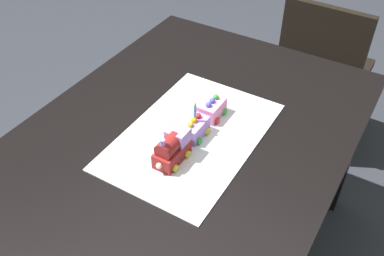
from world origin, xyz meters
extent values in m
cube|color=black|center=(0.00, 0.00, 0.72)|extent=(1.40, 1.00, 0.03)
cube|color=black|center=(0.64, -0.44, 0.35)|extent=(0.07, 0.07, 0.71)
cube|color=black|center=(0.64, 0.44, 0.35)|extent=(0.07, 0.07, 0.71)
cube|color=black|center=(1.10, -0.18, 0.44)|extent=(0.41, 0.41, 0.04)
cube|color=black|center=(0.92, -0.18, 0.66)|extent=(0.05, 0.40, 0.40)
cube|color=black|center=(1.27, -0.36, 0.21)|extent=(0.04, 0.04, 0.42)
cube|color=black|center=(1.27, -0.02, 0.21)|extent=(0.04, 0.04, 0.42)
cube|color=black|center=(0.93, -0.35, 0.21)|extent=(0.04, 0.04, 0.42)
cube|color=black|center=(0.93, -0.01, 0.21)|extent=(0.04, 0.04, 0.42)
cube|color=silver|center=(0.02, -0.03, 0.74)|extent=(0.60, 0.40, 0.00)
cube|color=maroon|center=(-0.11, -0.03, 0.77)|extent=(0.12, 0.06, 0.05)
cylinder|color=maroon|center=(-0.13, -0.03, 0.81)|extent=(0.08, 0.05, 0.05)
cube|color=#AD84E0|center=(-0.08, -0.03, 0.82)|extent=(0.06, 0.06, 0.04)
cylinder|color=#AD84E0|center=(-0.15, -0.03, 0.84)|extent=(0.02, 0.02, 0.03)
sphere|color=#F4EFCC|center=(-0.18, -0.03, 0.78)|extent=(0.02, 0.02, 0.02)
cylinder|color=yellow|center=(-0.14, -0.07, 0.76)|extent=(0.02, 0.01, 0.02)
cylinder|color=yellow|center=(-0.08, -0.07, 0.76)|extent=(0.02, 0.01, 0.02)
cylinder|color=#D84CB2|center=(-0.14, 0.00, 0.76)|extent=(0.02, 0.01, 0.02)
cylinder|color=green|center=(-0.08, 0.00, 0.76)|extent=(0.02, 0.01, 0.02)
cube|color=#AD84E0|center=(0.02, -0.03, 0.77)|extent=(0.10, 0.06, 0.06)
cylinder|color=green|center=(-0.01, -0.07, 0.76)|extent=(0.02, 0.01, 0.02)
cylinder|color=yellow|center=(0.05, -0.07, 0.76)|extent=(0.02, 0.01, 0.02)
cylinder|color=#4C59D8|center=(-0.01, 0.00, 0.76)|extent=(0.02, 0.01, 0.02)
cylinder|color=red|center=(0.05, 0.00, 0.76)|extent=(0.02, 0.01, 0.02)
sphere|color=yellow|center=(-0.01, -0.03, 0.81)|extent=(0.02, 0.02, 0.02)
sphere|color=red|center=(0.04, -0.03, 0.81)|extent=(0.02, 0.02, 0.02)
sphere|color=orange|center=(0.02, -0.03, 0.81)|extent=(0.02, 0.02, 0.02)
cube|color=pink|center=(0.14, -0.03, 0.77)|extent=(0.10, 0.06, 0.06)
cylinder|color=red|center=(0.11, -0.07, 0.76)|extent=(0.02, 0.01, 0.02)
cylinder|color=green|center=(0.17, -0.07, 0.76)|extent=(0.02, 0.01, 0.02)
cylinder|color=orange|center=(0.11, 0.00, 0.76)|extent=(0.02, 0.01, 0.02)
cylinder|color=yellow|center=(0.17, 0.00, 0.76)|extent=(0.02, 0.01, 0.02)
sphere|color=#4C59D8|center=(0.14, -0.03, 0.81)|extent=(0.02, 0.02, 0.02)
sphere|color=#4C59D8|center=(0.11, -0.03, 0.81)|extent=(0.02, 0.02, 0.02)
sphere|color=green|center=(0.16, -0.03, 0.81)|extent=(0.02, 0.02, 0.02)
cylinder|color=#4CA5E5|center=(0.03, -0.03, 0.84)|extent=(0.01, 0.01, 0.05)
cone|color=yellow|center=(0.03, -0.03, 0.87)|extent=(0.01, 0.01, 0.01)
camera|label=1|loc=(-0.88, -0.56, 1.68)|focal=40.39mm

